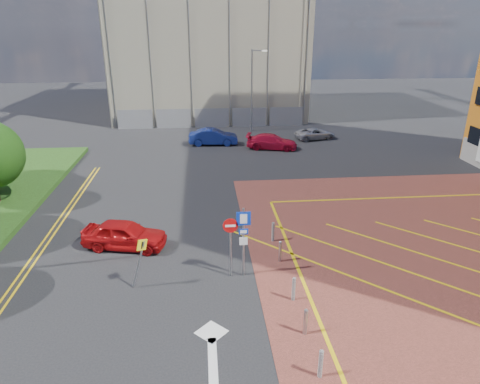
{
  "coord_description": "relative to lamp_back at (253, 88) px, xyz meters",
  "views": [
    {
      "loc": [
        -1.11,
        -15.02,
        10.27
      ],
      "look_at": [
        0.65,
        4.27,
        2.64
      ],
      "focal_mm": 32.0,
      "sensor_mm": 36.0,
      "label": 1
    }
  ],
  "objects": [
    {
      "name": "ground",
      "position": [
        -4.08,
        -28.0,
        -4.36
      ],
      "size": [
        140.0,
        140.0,
        0.0
      ],
      "primitive_type": "plane",
      "color": "black",
      "rests_on": "ground"
    },
    {
      "name": "lamp_back",
      "position": [
        0.0,
        0.0,
        0.0
      ],
      "size": [
        1.53,
        0.16,
        8.0
      ],
      "color": "#9EA0A8",
      "rests_on": "ground"
    },
    {
      "name": "sign_cluster",
      "position": [
        -3.78,
        -27.02,
        -2.41
      ],
      "size": [
        1.17,
        0.12,
        3.2
      ],
      "color": "#9EA0A8",
      "rests_on": "ground"
    },
    {
      "name": "warning_sign",
      "position": [
        -7.87,
        -27.53,
        -2.93
      ],
      "size": [
        0.78,
        0.42,
        2.25
      ],
      "color": "#9EA0A8",
      "rests_on": "ground"
    },
    {
      "name": "bollard_row",
      "position": [
        -1.78,
        -29.67,
        -3.89
      ],
      "size": [
        0.14,
        11.14,
        0.9
      ],
      "color": "#9EA0A8",
      "rests_on": "forecourt"
    },
    {
      "name": "construction_building",
      "position": [
        -4.08,
        12.0,
        6.64
      ],
      "size": [
        21.2,
        19.2,
        22.0
      ],
      "primitive_type": "cube",
      "color": "#A49B86",
      "rests_on": "ground"
    },
    {
      "name": "construction_fence",
      "position": [
        -3.08,
        2.0,
        -3.36
      ],
      "size": [
        21.6,
        0.06,
        2.0
      ],
      "primitive_type": "cube",
      "color": "gray",
      "rests_on": "ground"
    },
    {
      "name": "car_red_left",
      "position": [
        -9.11,
        -23.94,
        -3.67
      ],
      "size": [
        4.31,
        2.44,
        1.38
      ],
      "primitive_type": "imported",
      "rotation": [
        0.0,
        0.0,
        1.36
      ],
      "color": "#B80F12",
      "rests_on": "ground"
    },
    {
      "name": "car_blue_back",
      "position": [
        -4.16,
        -5.09,
        -3.64
      ],
      "size": [
        4.46,
        1.75,
        1.45
      ],
      "primitive_type": "imported",
      "rotation": [
        0.0,
        0.0,
        1.52
      ],
      "color": "navy",
      "rests_on": "ground"
    },
    {
      "name": "car_red_back",
      "position": [
        0.92,
        -6.94,
        -3.72
      ],
      "size": [
        4.73,
        2.83,
        1.28
      ],
      "primitive_type": "imported",
      "rotation": [
        0.0,
        0.0,
        1.32
      ],
      "color": "red",
      "rests_on": "ground"
    },
    {
      "name": "car_silver_back",
      "position": [
        5.57,
        -3.94,
        -3.83
      ],
      "size": [
        4.14,
        2.62,
        1.06
      ],
      "primitive_type": "imported",
      "rotation": [
        0.0,
        0.0,
        1.81
      ],
      "color": "#B4B4BC",
      "rests_on": "ground"
    }
  ]
}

